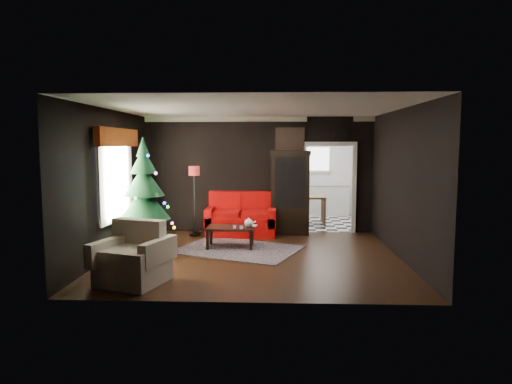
{
  "coord_description": "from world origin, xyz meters",
  "views": [
    {
      "loc": [
        0.39,
        -8.38,
        2.13
      ],
      "look_at": [
        0.0,
        0.9,
        1.15
      ],
      "focal_mm": 31.51,
      "sensor_mm": 36.0,
      "label": 1
    }
  ],
  "objects_px": {
    "teapot": "(249,223)",
    "wall_clock": "(341,134)",
    "floor_lamp": "(195,201)",
    "curio_cabinet": "(290,194)",
    "kitchen_table": "(312,210)",
    "armchair": "(133,254)",
    "coffee_table": "(230,237)",
    "christmas_tree": "(144,200)",
    "loveseat": "(241,214)"
  },
  "relations": [
    {
      "from": "loveseat",
      "to": "armchair",
      "type": "bearing_deg",
      "value": -110.22
    },
    {
      "from": "wall_clock",
      "to": "kitchen_table",
      "type": "relative_size",
      "value": 0.43
    },
    {
      "from": "teapot",
      "to": "armchair",
      "type": "bearing_deg",
      "value": -124.41
    },
    {
      "from": "loveseat",
      "to": "curio_cabinet",
      "type": "xyz_separation_m",
      "value": [
        1.15,
        0.22,
        0.45
      ]
    },
    {
      "from": "loveseat",
      "to": "wall_clock",
      "type": "bearing_deg",
      "value": 9.66
    },
    {
      "from": "christmas_tree",
      "to": "kitchen_table",
      "type": "xyz_separation_m",
      "value": [
        3.58,
        3.41,
        -0.68
      ]
    },
    {
      "from": "floor_lamp",
      "to": "teapot",
      "type": "relative_size",
      "value": 8.03
    },
    {
      "from": "loveseat",
      "to": "curio_cabinet",
      "type": "bearing_deg",
      "value": 10.83
    },
    {
      "from": "loveseat",
      "to": "teapot",
      "type": "distance_m",
      "value": 1.39
    },
    {
      "from": "coffee_table",
      "to": "wall_clock",
      "type": "relative_size",
      "value": 2.98
    },
    {
      "from": "loveseat",
      "to": "floor_lamp",
      "type": "distance_m",
      "value": 1.13
    },
    {
      "from": "floor_lamp",
      "to": "coffee_table",
      "type": "bearing_deg",
      "value": -51.17
    },
    {
      "from": "armchair",
      "to": "loveseat",
      "type": "bearing_deg",
      "value": 87.43
    },
    {
      "from": "kitchen_table",
      "to": "floor_lamp",
      "type": "bearing_deg",
      "value": -148.32
    },
    {
      "from": "armchair",
      "to": "teapot",
      "type": "distance_m",
      "value": 2.91
    },
    {
      "from": "christmas_tree",
      "to": "kitchen_table",
      "type": "distance_m",
      "value": 4.99
    },
    {
      "from": "coffee_table",
      "to": "teapot",
      "type": "height_order",
      "value": "teapot"
    },
    {
      "from": "loveseat",
      "to": "christmas_tree",
      "type": "bearing_deg",
      "value": -135.33
    },
    {
      "from": "floor_lamp",
      "to": "wall_clock",
      "type": "relative_size",
      "value": 5.04
    },
    {
      "from": "curio_cabinet",
      "to": "coffee_table",
      "type": "distance_m",
      "value": 2.12
    },
    {
      "from": "christmas_tree",
      "to": "coffee_table",
      "type": "distance_m",
      "value": 1.9
    },
    {
      "from": "curio_cabinet",
      "to": "kitchen_table",
      "type": "distance_m",
      "value": 1.67
    },
    {
      "from": "coffee_table",
      "to": "loveseat",
      "type": "bearing_deg",
      "value": 84.6
    },
    {
      "from": "coffee_table",
      "to": "teapot",
      "type": "xyz_separation_m",
      "value": [
        0.38,
        -0.05,
        0.31
      ]
    },
    {
      "from": "loveseat",
      "to": "coffee_table",
      "type": "bearing_deg",
      "value": -95.4
    },
    {
      "from": "wall_clock",
      "to": "kitchen_table",
      "type": "xyz_separation_m",
      "value": [
        -0.55,
        1.25,
        -2.0
      ]
    },
    {
      "from": "curio_cabinet",
      "to": "armchair",
      "type": "relative_size",
      "value": 1.99
    },
    {
      "from": "coffee_table",
      "to": "wall_clock",
      "type": "distance_m",
      "value": 3.7
    },
    {
      "from": "armchair",
      "to": "christmas_tree",
      "type": "bearing_deg",
      "value": 118.75
    },
    {
      "from": "christmas_tree",
      "to": "teapot",
      "type": "xyz_separation_m",
      "value": [
        2.04,
        0.4,
        -0.51
      ]
    },
    {
      "from": "floor_lamp",
      "to": "christmas_tree",
      "type": "bearing_deg",
      "value": -113.22
    },
    {
      "from": "loveseat",
      "to": "floor_lamp",
      "type": "relative_size",
      "value": 1.05
    },
    {
      "from": "christmas_tree",
      "to": "wall_clock",
      "type": "distance_m",
      "value": 4.84
    },
    {
      "from": "christmas_tree",
      "to": "kitchen_table",
      "type": "height_order",
      "value": "christmas_tree"
    },
    {
      "from": "loveseat",
      "to": "kitchen_table",
      "type": "bearing_deg",
      "value": 42.51
    },
    {
      "from": "floor_lamp",
      "to": "christmas_tree",
      "type": "height_order",
      "value": "christmas_tree"
    },
    {
      "from": "coffee_table",
      "to": "teapot",
      "type": "distance_m",
      "value": 0.49
    },
    {
      "from": "teapot",
      "to": "floor_lamp",
      "type": "bearing_deg",
      "value": 137.24
    },
    {
      "from": "teapot",
      "to": "wall_clock",
      "type": "bearing_deg",
      "value": 40.09
    },
    {
      "from": "floor_lamp",
      "to": "coffee_table",
      "type": "xyz_separation_m",
      "value": [
        0.95,
        -1.19,
        -0.6
      ]
    },
    {
      "from": "christmas_tree",
      "to": "teapot",
      "type": "height_order",
      "value": "christmas_tree"
    },
    {
      "from": "curio_cabinet",
      "to": "floor_lamp",
      "type": "relative_size",
      "value": 1.18
    },
    {
      "from": "curio_cabinet",
      "to": "wall_clock",
      "type": "distance_m",
      "value": 1.88
    },
    {
      "from": "armchair",
      "to": "kitchen_table",
      "type": "height_order",
      "value": "armchair"
    },
    {
      "from": "floor_lamp",
      "to": "armchair",
      "type": "relative_size",
      "value": 1.69
    },
    {
      "from": "curio_cabinet",
      "to": "teapot",
      "type": "xyz_separation_m",
      "value": [
        -0.89,
        -1.58,
        -0.41
      ]
    },
    {
      "from": "coffee_table",
      "to": "teapot",
      "type": "relative_size",
      "value": 4.75
    },
    {
      "from": "loveseat",
      "to": "kitchen_table",
      "type": "xyz_separation_m",
      "value": [
        1.8,
        1.65,
        -0.12
      ]
    },
    {
      "from": "kitchen_table",
      "to": "wall_clock",
      "type": "bearing_deg",
      "value": -66.25
    },
    {
      "from": "loveseat",
      "to": "kitchen_table",
      "type": "relative_size",
      "value": 2.27
    }
  ]
}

